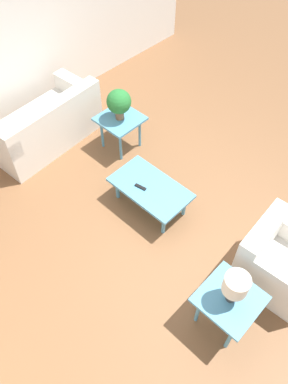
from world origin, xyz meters
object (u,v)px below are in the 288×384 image
(sofa, at_px, (45,126))
(side_table_lamp, at_px, (229,301))
(table_lamp, at_px, (236,286))
(coffee_table, at_px, (150,189))
(potted_plant, at_px, (119,102))
(armchair, at_px, (279,262))
(side_table_plant, at_px, (120,122))

(sofa, bearing_deg, side_table_lamp, 79.58)
(sofa, bearing_deg, table_lamp, 79.58)
(coffee_table, distance_m, potted_plant, 1.35)
(potted_plant, bearing_deg, coffee_table, 153.97)
(sofa, distance_m, armchair, 3.82)
(sofa, relative_size, coffee_table, 1.68)
(coffee_table, xyz_separation_m, potted_plant, (1.13, -0.55, 0.49))
(side_table_plant, relative_size, potted_plant, 1.27)
(coffee_table, distance_m, side_table_lamp, 1.77)
(coffee_table, relative_size, side_table_plant, 1.76)
(sofa, bearing_deg, side_table_plant, 125.28)
(side_table_plant, distance_m, side_table_lamp, 3.02)
(side_table_lamp, distance_m, potted_plant, 3.04)
(sofa, xyz_separation_m, armchair, (-3.80, -0.41, -0.01))
(sofa, distance_m, side_table_plant, 1.17)
(side_table_lamp, xyz_separation_m, potted_plant, (2.79, -1.16, 0.36))
(sofa, distance_m, coffee_table, 2.04)
(potted_plant, relative_size, table_lamp, 1.14)
(armchair, height_order, side_table_lamp, armchair)
(sofa, bearing_deg, coffee_table, 91.30)
(armchair, height_order, side_table_plant, armchair)
(side_table_lamp, bearing_deg, armchair, -97.48)
(armchair, relative_size, side_table_lamp, 1.49)
(armchair, height_order, potted_plant, potted_plant)
(potted_plant, bearing_deg, sofa, 38.96)
(armchair, distance_m, coffee_table, 1.78)
(coffee_table, xyz_separation_m, side_table_plant, (1.13, -0.55, 0.13))
(sofa, xyz_separation_m, potted_plant, (-0.90, -0.73, 0.51))
(table_lamp, bearing_deg, armchair, -97.48)
(sofa, distance_m, side_table_lamp, 3.72)
(armchair, bearing_deg, coffee_table, 94.63)
(armchair, bearing_deg, sofa, 93.24)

